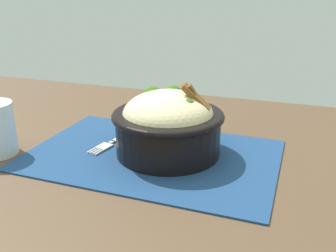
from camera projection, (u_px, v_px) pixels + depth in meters
name	position (u px, v px, depth m)	size (l,w,h in m)	color
table	(141.00, 189.00, 0.71)	(1.32, 0.76, 0.77)	#4C3826
placemat	(152.00, 155.00, 0.65)	(0.43, 0.28, 0.00)	navy
bowl	(168.00, 123.00, 0.64)	(0.19, 0.19, 0.13)	black
fork	(112.00, 143.00, 0.70)	(0.04, 0.13, 0.00)	silver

